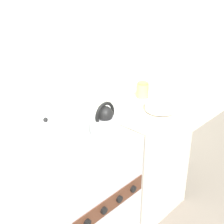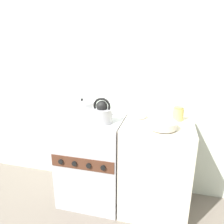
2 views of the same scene
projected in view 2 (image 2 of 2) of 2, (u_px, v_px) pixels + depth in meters
ground_plane at (84, 214)px, 2.06m from camera, size 12.00×12.00×0.00m
wall_back at (101, 73)px, 2.23m from camera, size 7.00×0.06×2.50m
stove at (92, 159)px, 2.17m from camera, size 0.60×0.55×0.88m
counter at (155, 168)px, 2.01m from camera, size 0.60×0.50×0.88m
kettle at (102, 113)px, 1.89m from camera, size 0.22×0.18×0.23m
cooking_pot at (82, 107)px, 2.15m from camera, size 0.28×0.28×0.15m
enamel_bowl at (163, 125)px, 1.74m from camera, size 0.21×0.21×0.07m
small_ceramic_bowl at (140, 115)px, 2.02m from camera, size 0.12×0.12×0.04m
storage_jar at (178, 114)px, 1.95m from camera, size 0.09×0.09×0.12m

